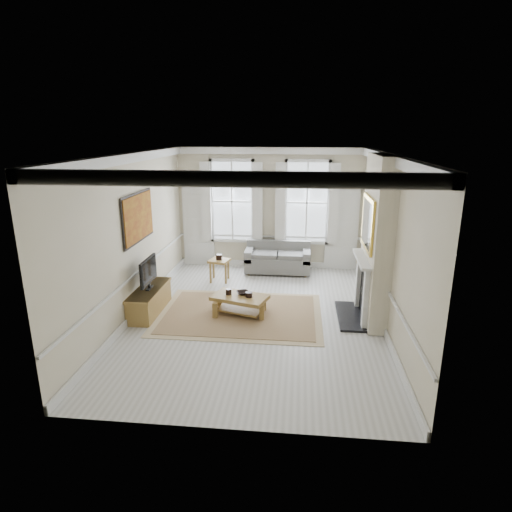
# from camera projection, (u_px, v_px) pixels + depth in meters

# --- Properties ---
(floor) EXTENTS (7.20, 7.20, 0.00)m
(floor) POSITION_uv_depth(u_px,v_px,m) (256.00, 317.00, 9.13)
(floor) COLOR #B7B5AD
(floor) RESTS_ON ground
(ceiling) EXTENTS (7.20, 7.20, 0.00)m
(ceiling) POSITION_uv_depth(u_px,v_px,m) (256.00, 154.00, 8.17)
(ceiling) COLOR white
(ceiling) RESTS_ON back_wall
(back_wall) EXTENTS (5.20, 0.00, 5.20)m
(back_wall) POSITION_uv_depth(u_px,v_px,m) (269.00, 209.00, 12.09)
(back_wall) COLOR beige
(back_wall) RESTS_ON floor
(left_wall) EXTENTS (0.00, 7.20, 7.20)m
(left_wall) POSITION_uv_depth(u_px,v_px,m) (132.00, 237.00, 8.91)
(left_wall) COLOR beige
(left_wall) RESTS_ON floor
(right_wall) EXTENTS (0.00, 7.20, 7.20)m
(right_wall) POSITION_uv_depth(u_px,v_px,m) (388.00, 243.00, 8.40)
(right_wall) COLOR beige
(right_wall) RESTS_ON floor
(window_left) EXTENTS (1.26, 0.20, 2.20)m
(window_left) POSITION_uv_depth(u_px,v_px,m) (232.00, 201.00, 12.09)
(window_left) COLOR #B2BCC6
(window_left) RESTS_ON back_wall
(window_right) EXTENTS (1.26, 0.20, 2.20)m
(window_right) POSITION_uv_depth(u_px,v_px,m) (307.00, 203.00, 11.88)
(window_right) COLOR #B2BCC6
(window_right) RESTS_ON back_wall
(door_left) EXTENTS (0.90, 0.08, 2.30)m
(door_left) POSITION_uv_depth(u_px,v_px,m) (199.00, 226.00, 12.41)
(door_left) COLOR silver
(door_left) RESTS_ON floor
(door_right) EXTENTS (0.90, 0.08, 2.30)m
(door_right) POSITION_uv_depth(u_px,v_px,m) (342.00, 230.00, 12.01)
(door_right) COLOR silver
(door_right) RESTS_ON floor
(painting) EXTENTS (0.05, 1.66, 1.06)m
(painting) POSITION_uv_depth(u_px,v_px,m) (138.00, 217.00, 9.09)
(painting) COLOR #A87C1C
(painting) RESTS_ON left_wall
(chimney_breast) EXTENTS (0.35, 1.70, 3.38)m
(chimney_breast) POSITION_uv_depth(u_px,v_px,m) (377.00, 240.00, 8.61)
(chimney_breast) COLOR beige
(chimney_breast) RESTS_ON floor
(hearth) EXTENTS (0.55, 1.50, 0.05)m
(hearth) POSITION_uv_depth(u_px,v_px,m) (350.00, 316.00, 9.12)
(hearth) COLOR black
(hearth) RESTS_ON floor
(fireplace) EXTENTS (0.21, 1.45, 1.33)m
(fireplace) POSITION_uv_depth(u_px,v_px,m) (362.00, 285.00, 8.90)
(fireplace) COLOR silver
(fireplace) RESTS_ON floor
(mirror) EXTENTS (0.06, 1.26, 1.06)m
(mirror) POSITION_uv_depth(u_px,v_px,m) (367.00, 223.00, 8.53)
(mirror) COLOR gold
(mirror) RESTS_ON chimney_breast
(sofa) EXTENTS (1.79, 0.87, 0.85)m
(sofa) POSITION_uv_depth(u_px,v_px,m) (278.00, 259.00, 11.97)
(sofa) COLOR #575755
(sofa) RESTS_ON floor
(side_table) EXTENTS (0.58, 0.58, 0.59)m
(side_table) POSITION_uv_depth(u_px,v_px,m) (219.00, 264.00, 11.20)
(side_table) COLOR brown
(side_table) RESTS_ON floor
(rug) EXTENTS (3.50, 2.60, 0.02)m
(rug) POSITION_uv_depth(u_px,v_px,m) (240.00, 314.00, 9.26)
(rug) COLOR #906F4A
(rug) RESTS_ON floor
(coffee_table) EXTENTS (1.30, 0.99, 0.43)m
(coffee_table) POSITION_uv_depth(u_px,v_px,m) (240.00, 299.00, 9.16)
(coffee_table) COLOR brown
(coffee_table) RESTS_ON rug
(ceramic_pot_a) EXTENTS (0.13, 0.13, 0.13)m
(ceramic_pot_a) POSITION_uv_depth(u_px,v_px,m) (229.00, 292.00, 9.19)
(ceramic_pot_a) COLOR black
(ceramic_pot_a) RESTS_ON coffee_table
(ceramic_pot_b) EXTENTS (0.15, 0.15, 0.11)m
(ceramic_pot_b) POSITION_uv_depth(u_px,v_px,m) (249.00, 295.00, 9.06)
(ceramic_pot_b) COLOR black
(ceramic_pot_b) RESTS_ON coffee_table
(bowl) EXTENTS (0.34, 0.34, 0.06)m
(bowl) POSITION_uv_depth(u_px,v_px,m) (243.00, 293.00, 9.22)
(bowl) COLOR black
(bowl) RESTS_ON coffee_table
(tv_stand) EXTENTS (0.49, 1.54, 0.55)m
(tv_stand) POSITION_uv_depth(u_px,v_px,m) (150.00, 300.00, 9.30)
(tv_stand) COLOR brown
(tv_stand) RESTS_ON floor
(tv) EXTENTS (0.08, 0.90, 0.68)m
(tv) POSITION_uv_depth(u_px,v_px,m) (148.00, 271.00, 9.11)
(tv) COLOR black
(tv) RESTS_ON tv_stand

